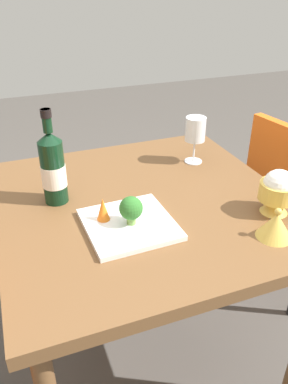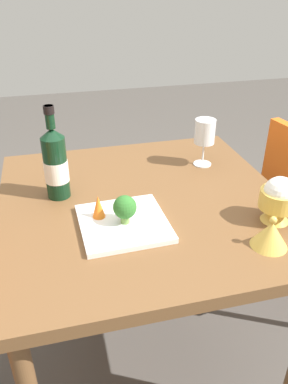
# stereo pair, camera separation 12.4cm
# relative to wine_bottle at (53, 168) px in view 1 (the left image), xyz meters

# --- Properties ---
(ground_plane) EXTENTS (8.00, 8.00, 0.00)m
(ground_plane) POSITION_rel_wine_bottle_xyz_m (0.26, -0.10, -0.85)
(ground_plane) COLOR #4C4742
(dining_table) EXTENTS (0.92, 0.92, 0.73)m
(dining_table) POSITION_rel_wine_bottle_xyz_m (0.26, -0.10, -0.20)
(dining_table) COLOR brown
(dining_table) RESTS_ON ground_plane
(wine_bottle) EXTENTS (0.08, 0.08, 0.30)m
(wine_bottle) POSITION_rel_wine_bottle_xyz_m (0.00, 0.00, 0.00)
(wine_bottle) COLOR black
(wine_bottle) RESTS_ON dining_table
(wine_glass) EXTENTS (0.08, 0.08, 0.18)m
(wine_glass) POSITION_rel_wine_bottle_xyz_m (0.55, 0.11, 0.01)
(wine_glass) COLOR white
(wine_glass) RESTS_ON dining_table
(rice_bowl) EXTENTS (0.11, 0.11, 0.14)m
(rice_bowl) POSITION_rel_wine_bottle_xyz_m (0.61, -0.30, -0.04)
(rice_bowl) COLOR gold
(rice_bowl) RESTS_ON dining_table
(rice_bowl_lid) EXTENTS (0.10, 0.10, 0.09)m
(rice_bowl_lid) POSITION_rel_wine_bottle_xyz_m (0.53, -0.41, -0.08)
(rice_bowl_lid) COLOR gold
(rice_bowl_lid) RESTS_ON dining_table
(serving_plate) EXTENTS (0.26, 0.26, 0.02)m
(serving_plate) POSITION_rel_wine_bottle_xyz_m (0.17, -0.22, -0.11)
(serving_plate) COLOR white
(serving_plate) RESTS_ON dining_table
(broccoli_floret) EXTENTS (0.07, 0.07, 0.09)m
(broccoli_floret) POSITION_rel_wine_bottle_xyz_m (0.17, -0.23, -0.05)
(broccoli_floret) COLOR #729E4C
(broccoli_floret) RESTS_ON serving_plate
(carrot_garnish_left) EXTENTS (0.04, 0.04, 0.07)m
(carrot_garnish_left) POSITION_rel_wine_bottle_xyz_m (0.11, -0.18, -0.07)
(carrot_garnish_left) COLOR orange
(carrot_garnish_left) RESTS_ON serving_plate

